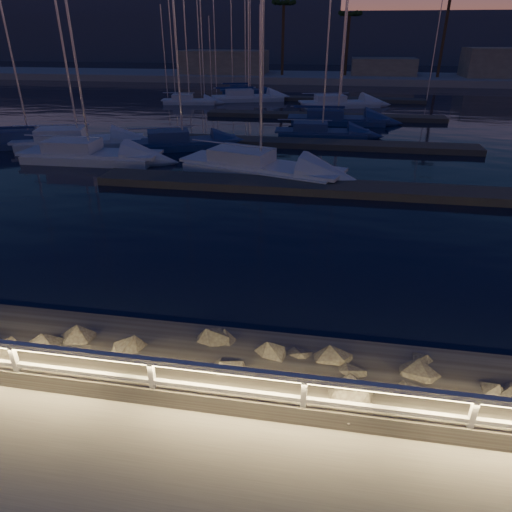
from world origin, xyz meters
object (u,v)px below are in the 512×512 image
(sailboat_b, at_px, (87,154))
(sailboat_e, at_px, (180,142))
(sailboat_c, at_px, (257,165))
(sailboat_j, at_px, (320,132))
(sailboat_f, at_px, (75,140))
(sailboat_n, at_px, (247,97))
(sailboat_k, at_px, (338,103))
(guard_rail, at_px, (248,381))
(sailboat_m, at_px, (244,90))
(sailboat_g, at_px, (335,118))
(sailboat_i, at_px, (188,100))
(sailboat_a, at_px, (27,140))

(sailboat_b, xyz_separation_m, sailboat_e, (4.59, 4.38, -0.02))
(sailboat_c, bearing_deg, sailboat_j, 90.66)
(sailboat_f, bearing_deg, sailboat_j, 3.37)
(sailboat_n, bearing_deg, sailboat_j, -83.49)
(sailboat_b, distance_m, sailboat_j, 17.05)
(sailboat_k, bearing_deg, sailboat_c, -114.70)
(sailboat_b, xyz_separation_m, sailboat_k, (15.20, 25.88, -0.02))
(sailboat_j, distance_m, sailboat_k, 16.15)
(sailboat_f, xyz_separation_m, sailboat_n, (7.43, 25.27, -0.01))
(sailboat_j, xyz_separation_m, sailboat_k, (1.23, 16.10, 0.03))
(sailboat_c, xyz_separation_m, sailboat_n, (-6.23, 29.70, -0.01))
(guard_rail, relative_size, sailboat_m, 3.91)
(sailboat_c, relative_size, sailboat_g, 1.09)
(sailboat_j, bearing_deg, sailboat_f, -162.94)
(guard_rail, xyz_separation_m, sailboat_i, (-15.22, 44.71, -0.98))
(sailboat_b, relative_size, sailboat_i, 1.41)
(sailboat_f, height_order, sailboat_g, sailboat_f)
(sailboat_k, bearing_deg, sailboat_b, -135.96)
(guard_rail, bearing_deg, sailboat_e, 111.26)
(sailboat_a, bearing_deg, guard_rail, -71.52)
(sailboat_k, bearing_deg, guard_rail, -107.19)
(guard_rail, distance_m, sailboat_m, 56.02)
(sailboat_f, relative_size, sailboat_j, 1.22)
(sailboat_e, bearing_deg, sailboat_j, 7.36)
(sailboat_i, height_order, sailboat_k, sailboat_k)
(sailboat_a, relative_size, sailboat_b, 0.80)
(sailboat_f, height_order, sailboat_k, sailboat_f)
(sailboat_k, height_order, sailboat_n, sailboat_k)
(sailboat_e, bearing_deg, sailboat_m, 70.29)
(sailboat_a, bearing_deg, sailboat_n, 43.92)
(guard_rail, distance_m, sailboat_b, 23.96)
(sailboat_j, bearing_deg, sailboat_e, -153.38)
(sailboat_f, height_order, sailboat_m, sailboat_f)
(guard_rail, relative_size, sailboat_a, 3.73)
(sailboat_g, bearing_deg, sailboat_e, -135.31)
(sailboat_k, bearing_deg, sailboat_j, -109.90)
(sailboat_a, height_order, sailboat_b, sailboat_b)
(sailboat_g, height_order, sailboat_n, sailboat_g)
(guard_rail, height_order, sailboat_k, sailboat_k)
(sailboat_a, bearing_deg, sailboat_k, 23.59)
(guard_rail, xyz_separation_m, sailboat_n, (-9.23, 48.34, -0.91))
(sailboat_a, height_order, sailboat_e, sailboat_e)
(sailboat_a, bearing_deg, sailboat_j, -4.91)
(guard_rail, bearing_deg, sailboat_k, 88.34)
(sailboat_e, height_order, sailboat_j, sailboat_e)
(sailboat_j, bearing_deg, guard_rail, -93.46)
(sailboat_e, xyz_separation_m, sailboat_f, (-7.37, -0.82, 0.02))
(sailboat_b, xyz_separation_m, sailboat_n, (4.66, 28.83, -0.01))
(sailboat_i, distance_m, sailboat_j, 21.73)
(sailboat_c, distance_m, sailboat_n, 30.35)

